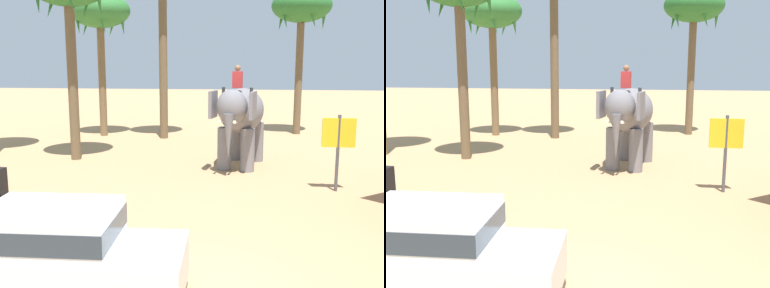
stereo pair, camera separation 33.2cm
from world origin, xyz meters
The scene contains 5 objects.
car_sedan_foreground centered at (-1.84, -0.47, 0.93)m, with size 4.16×2.00×1.70m.
elephant_with_mahout centered at (0.96, 10.04, 1.99)m, with size 2.27×4.01×3.88m.
palm_tree_behind_elephant centered at (-6.58, 16.64, 6.46)m, with size 3.20×3.20×7.56m.
palm_tree_far_back centered at (4.01, 18.49, 6.76)m, with size 3.20×3.20×7.88m.
signboard_yellow centered at (4.00, 7.00, 1.69)m, with size 1.00×0.10×2.40m.
Camera 1 is at (1.16, -6.96, 3.97)m, focal length 41.87 mm.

